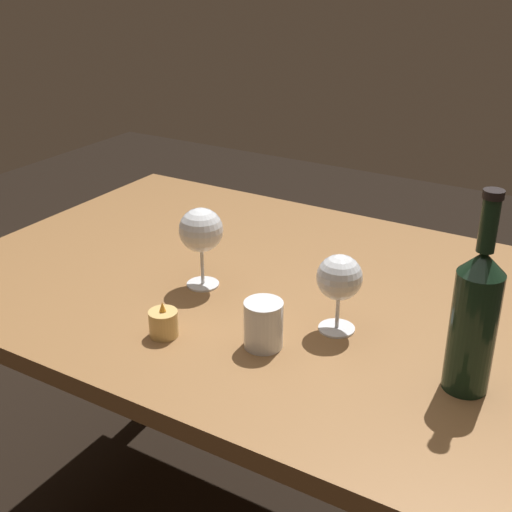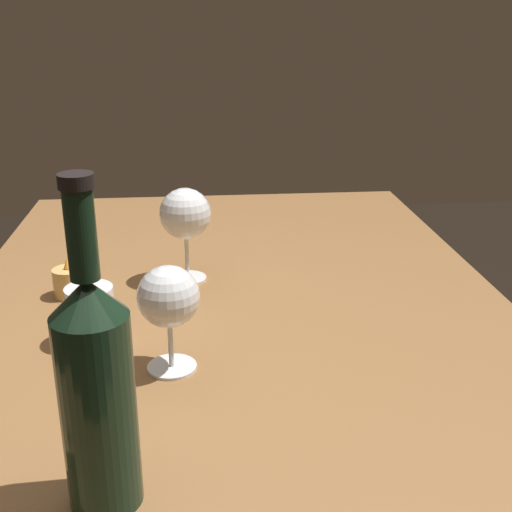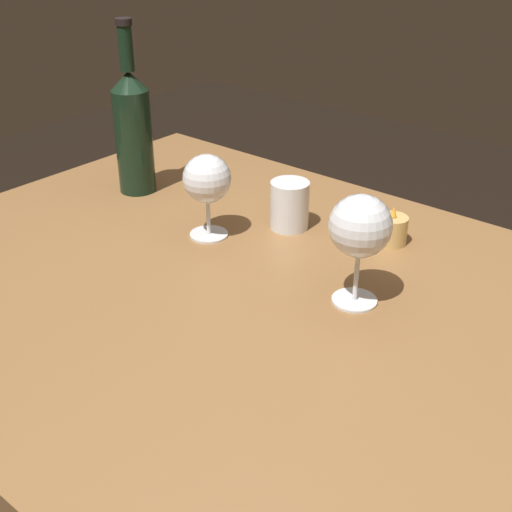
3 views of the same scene
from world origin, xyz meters
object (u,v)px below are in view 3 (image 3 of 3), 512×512
at_px(wine_bottle, 133,129).
at_px(water_tumbler, 290,207).
at_px(wine_glass_right, 207,181).
at_px(wine_glass_left, 360,228).
at_px(votive_candle, 392,231).

height_order(wine_bottle, water_tumbler, wine_bottle).
bearing_deg(wine_bottle, wine_glass_right, -12.99).
relative_size(wine_glass_left, water_tumbler, 1.96).
bearing_deg(wine_bottle, votive_candle, 13.42).
distance_m(wine_bottle, votive_candle, 0.52).
bearing_deg(wine_bottle, water_tumbler, 10.00).
height_order(wine_glass_right, votive_candle, wine_glass_right).
xyz_separation_m(wine_glass_right, votive_candle, (0.25, 0.18, -0.08)).
bearing_deg(wine_glass_right, wine_glass_left, -3.67).
relative_size(wine_glass_left, wine_glass_right, 1.14).
relative_size(wine_glass_left, votive_candle, 2.47).
distance_m(wine_glass_left, votive_candle, 0.22).
bearing_deg(wine_glass_left, votive_candle, 105.19).
bearing_deg(wine_glass_left, water_tumbler, 148.72).
bearing_deg(wine_glass_right, votive_candle, 34.65).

